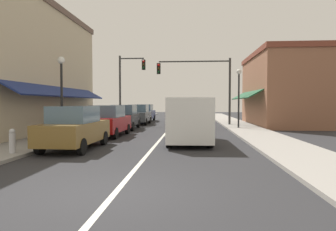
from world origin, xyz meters
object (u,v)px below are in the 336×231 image
van_in_lane (189,119)px  traffic_signal_left_corner (128,80)px  parked_car_second_left (108,121)px  parked_car_distant_left (145,113)px  parked_car_far_left (139,115)px  parked_car_nearest_left (75,128)px  street_lamp_left_near (62,83)px  street_lamp_right_mid (239,88)px  fire_hydrant (12,141)px  parked_car_third_left (124,117)px  traffic_signal_mast_arm (203,79)px

van_in_lane → traffic_signal_left_corner: 13.83m
parked_car_second_left → van_in_lane: size_ratio=0.79×
parked_car_distant_left → parked_car_far_left: bearing=-86.7°
parked_car_nearest_left → parked_car_far_left: 14.58m
parked_car_second_left → parked_car_far_left: size_ratio=1.01×
parked_car_nearest_left → street_lamp_left_near: size_ratio=0.97×
traffic_signal_left_corner → street_lamp_left_near: traffic_signal_left_corner is taller
parked_car_second_left → street_lamp_right_mid: size_ratio=0.95×
traffic_signal_left_corner → fire_hydrant: 16.95m
fire_hydrant → street_lamp_right_mid: bearing=50.7°
parked_car_third_left → street_lamp_left_near: bearing=-105.8°
parked_car_far_left → van_in_lane: 12.95m
traffic_signal_left_corner → street_lamp_right_mid: (9.11, -4.67, -1.00)m
parked_car_nearest_left → parked_car_third_left: size_ratio=1.00×
parked_car_second_left → street_lamp_right_mid: street_lamp_right_mid is taller
parked_car_second_left → street_lamp_left_near: street_lamp_left_near is taller
street_lamp_left_near → traffic_signal_left_corner: bearing=85.9°
parked_car_far_left → traffic_signal_left_corner: size_ratio=0.67×
parked_car_distant_left → van_in_lane: van_in_lane is taller
parked_car_third_left → parked_car_nearest_left: bearing=-91.0°
parked_car_second_left → parked_car_distant_left: (-0.13, 14.41, 0.00)m
parked_car_nearest_left → street_lamp_right_mid: size_ratio=0.95×
parked_car_nearest_left → parked_car_far_left: bearing=90.3°
parked_car_far_left → parked_car_second_left: bearing=-91.0°
van_in_lane → fire_hydrant: size_ratio=6.02×
traffic_signal_mast_arm → street_lamp_right_mid: traffic_signal_mast_arm is taller
parked_car_far_left → street_lamp_left_near: size_ratio=0.97×
street_lamp_right_mid → van_in_lane: bearing=-114.7°
street_lamp_left_near → street_lamp_right_mid: size_ratio=0.98×
parked_car_far_left → parked_car_distant_left: 4.61m
van_in_lane → traffic_signal_mast_arm: traffic_signal_mast_arm is taller
parked_car_nearest_left → fire_hydrant: bearing=-130.6°
traffic_signal_left_corner → parked_car_second_left: bearing=-84.4°
parked_car_third_left → traffic_signal_left_corner: traffic_signal_left_corner is taller
parked_car_second_left → street_lamp_right_mid: 9.95m
parked_car_second_left → parked_car_third_left: same height
van_in_lane → street_lamp_right_mid: street_lamp_right_mid is taller
van_in_lane → fire_hydrant: bearing=-147.3°
parked_car_second_left → traffic_signal_mast_arm: bearing=58.0°
parked_car_nearest_left → parked_car_third_left: bearing=91.1°
street_lamp_right_mid → parked_car_nearest_left: bearing=-128.9°
van_in_lane → traffic_signal_left_corner: size_ratio=0.85×
street_lamp_right_mid → parked_car_distant_left: bearing=132.3°
parked_car_nearest_left → parked_car_far_left: same height
traffic_signal_left_corner → street_lamp_right_mid: bearing=-27.1°
street_lamp_left_near → fire_hydrant: bearing=-87.3°
parked_car_third_left → fire_hydrant: bearing=-99.0°
parked_car_third_left → street_lamp_left_near: 7.18m
parked_car_distant_left → street_lamp_right_mid: size_ratio=0.95×
parked_car_second_left → street_lamp_right_mid: bearing=34.8°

